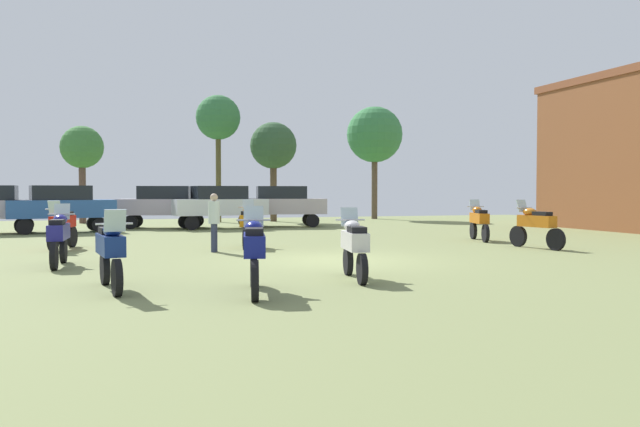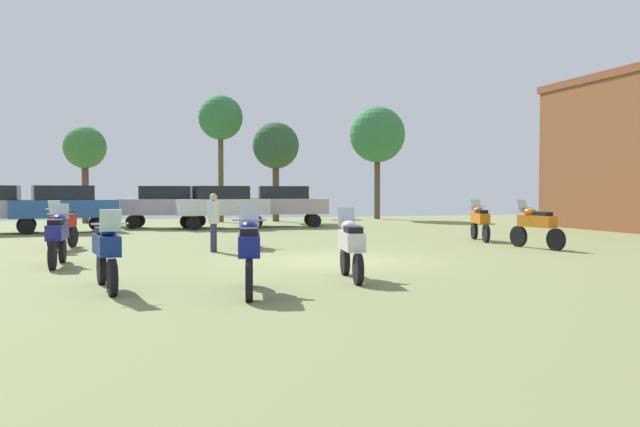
% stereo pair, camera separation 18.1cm
% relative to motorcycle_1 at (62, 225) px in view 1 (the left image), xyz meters
% --- Properties ---
extents(ground_plane, '(44.00, 52.00, 0.02)m').
position_rel_motorcycle_1_xyz_m(ground_plane, '(7.03, -5.33, -0.74)').
color(ground_plane, olive).
extents(motorcycle_1, '(0.81, 2.12, 1.50)m').
position_rel_motorcycle_1_xyz_m(motorcycle_1, '(0.00, 0.00, 0.00)').
color(motorcycle_1, black).
rests_on(motorcycle_1, ground).
extents(motorcycle_2, '(0.77, 2.11, 1.51)m').
position_rel_motorcycle_1_xyz_m(motorcycle_2, '(5.49, -1.03, 0.01)').
color(motorcycle_2, black).
rests_on(motorcycle_2, ground).
extents(motorcycle_3, '(0.66, 2.19, 1.48)m').
position_rel_motorcycle_1_xyz_m(motorcycle_3, '(1.52, -9.02, -0.01)').
color(motorcycle_3, black).
rests_on(motorcycle_3, ground).
extents(motorcycle_4, '(0.79, 2.15, 1.46)m').
position_rel_motorcycle_1_xyz_m(motorcycle_4, '(13.93, -0.65, -0.02)').
color(motorcycle_4, black).
rests_on(motorcycle_4, ground).
extents(motorcycle_5, '(0.71, 2.29, 1.51)m').
position_rel_motorcycle_1_xyz_m(motorcycle_5, '(3.92, -10.09, 0.01)').
color(motorcycle_5, black).
rests_on(motorcycle_5, ground).
extents(motorcycle_6, '(0.69, 2.20, 1.50)m').
position_rel_motorcycle_1_xyz_m(motorcycle_6, '(13.96, -3.94, 0.00)').
color(motorcycle_6, black).
rests_on(motorcycle_6, ground).
extents(motorcycle_7, '(0.66, 2.06, 1.44)m').
position_rel_motorcycle_1_xyz_m(motorcycle_7, '(6.20, -8.92, -0.03)').
color(motorcycle_7, black).
rests_on(motorcycle_7, ground).
extents(motorcycle_8, '(0.62, 2.23, 1.47)m').
position_rel_motorcycle_1_xyz_m(motorcycle_8, '(0.30, -4.73, -0.01)').
color(motorcycle_8, black).
rests_on(motorcycle_8, ground).
extents(car_1, '(4.57, 2.60, 2.00)m').
position_rel_motorcycle_1_xyz_m(car_1, '(-0.74, 8.49, 0.44)').
color(car_1, black).
rests_on(car_1, ground).
extents(car_3, '(4.48, 2.28, 2.00)m').
position_rel_motorcycle_1_xyz_m(car_3, '(6.13, 9.42, 0.44)').
color(car_3, black).
rests_on(car_3, ground).
extents(car_4, '(4.51, 2.38, 2.00)m').
position_rel_motorcycle_1_xyz_m(car_4, '(9.27, 10.07, 0.44)').
color(car_4, black).
rests_on(car_4, ground).
extents(car_5, '(4.56, 2.59, 2.00)m').
position_rel_motorcycle_1_xyz_m(car_5, '(3.70, 10.61, 0.44)').
color(car_5, black).
rests_on(car_5, ground).
extents(person_1, '(0.45, 0.45, 1.71)m').
position_rel_motorcycle_1_xyz_m(person_1, '(4.30, -2.21, 0.26)').
color(person_1, '#2B314C').
rests_on(person_1, ground).
extents(tree_1, '(2.50, 2.50, 7.15)m').
position_rel_motorcycle_1_xyz_m(tree_1, '(6.99, 15.72, 5.07)').
color(tree_1, brown).
rests_on(tree_1, ground).
extents(tree_3, '(2.68, 2.68, 5.72)m').
position_rel_motorcycle_1_xyz_m(tree_3, '(10.14, 15.61, 3.58)').
color(tree_3, brown).
rests_on(tree_3, ground).
extents(tree_4, '(3.49, 3.49, 7.04)m').
position_rel_motorcycle_1_xyz_m(tree_4, '(16.97, 17.06, 4.52)').
color(tree_4, brown).
rests_on(tree_4, ground).
extents(tree_5, '(2.30, 2.30, 5.29)m').
position_rel_motorcycle_1_xyz_m(tree_5, '(-0.29, 16.51, 3.32)').
color(tree_5, brown).
rests_on(tree_5, ground).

